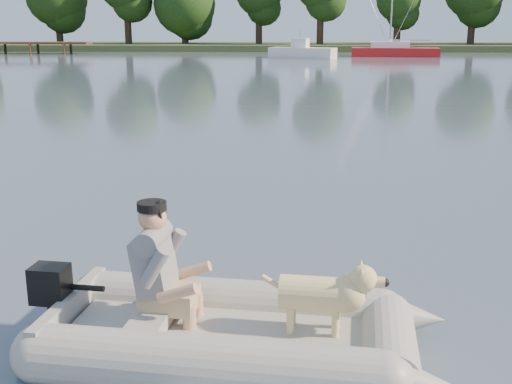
{
  "coord_description": "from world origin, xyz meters",
  "views": [
    {
      "loc": [
        0.12,
        -5.29,
        2.76
      ],
      "look_at": [
        -0.2,
        2.26,
        0.75
      ],
      "focal_mm": 45.0,
      "sensor_mm": 36.0,
      "label": 1
    }
  ],
  "objects_px": {
    "man": "(156,260)",
    "sailboat": "(394,51)",
    "dinghy": "(236,288)",
    "dog": "(314,299)",
    "motorboat": "(303,45)"
  },
  "relations": [
    {
      "from": "man",
      "to": "sailboat",
      "type": "height_order",
      "value": "sailboat"
    },
    {
      "from": "dinghy",
      "to": "dog",
      "type": "height_order",
      "value": "dinghy"
    },
    {
      "from": "man",
      "to": "dinghy",
      "type": "bearing_deg",
      "value": -4.24
    },
    {
      "from": "motorboat",
      "to": "man",
      "type": "bearing_deg",
      "value": -73.44
    },
    {
      "from": "dinghy",
      "to": "dog",
      "type": "xyz_separation_m",
      "value": [
        0.65,
        -0.03,
        -0.08
      ]
    },
    {
      "from": "motorboat",
      "to": "sailboat",
      "type": "bearing_deg",
      "value": 40.15
    },
    {
      "from": "dog",
      "to": "motorboat",
      "type": "distance_m",
      "value": 46.39
    },
    {
      "from": "dinghy",
      "to": "man",
      "type": "distance_m",
      "value": 0.73
    },
    {
      "from": "dog",
      "to": "man",
      "type": "bearing_deg",
      "value": 180.0
    },
    {
      "from": "motorboat",
      "to": "dog",
      "type": "bearing_deg",
      "value": -71.77
    },
    {
      "from": "man",
      "to": "dog",
      "type": "xyz_separation_m",
      "value": [
        1.35,
        -0.16,
        -0.26
      ]
    },
    {
      "from": "man",
      "to": "dog",
      "type": "distance_m",
      "value": 1.38
    },
    {
      "from": "dog",
      "to": "sailboat",
      "type": "xyz_separation_m",
      "value": [
        8.77,
        49.19,
        -0.1
      ]
    },
    {
      "from": "dinghy",
      "to": "sailboat",
      "type": "height_order",
      "value": "sailboat"
    },
    {
      "from": "dog",
      "to": "motorboat",
      "type": "relative_size",
      "value": 0.18
    }
  ]
}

